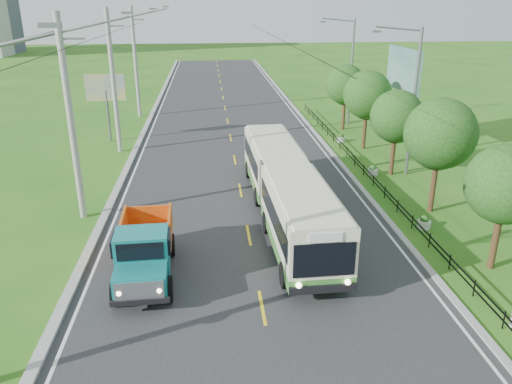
{
  "coord_description": "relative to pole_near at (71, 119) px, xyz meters",
  "views": [
    {
      "loc": [
        -1.69,
        -15.28,
        10.43
      ],
      "look_at": [
        0.42,
        6.76,
        1.9
      ],
      "focal_mm": 35.0,
      "sensor_mm": 36.0,
      "label": 1
    }
  ],
  "objects": [
    {
      "name": "planter_near",
      "position": [
        16.86,
        -3.0,
        -4.81
      ],
      "size": [
        0.64,
        0.64,
        0.67
      ],
      "color": "silver",
      "rests_on": "ground"
    },
    {
      "name": "billboard_right",
      "position": [
        20.56,
        11.0,
        0.25
      ],
      "size": [
        0.24,
        6.0,
        7.3
      ],
      "color": "slate",
      "rests_on": "ground"
    },
    {
      "name": "road",
      "position": [
        8.26,
        11.0,
        -5.08
      ],
      "size": [
        14.0,
        120.0,
        0.02
      ],
      "primitive_type": "cube",
      "color": "#28282B",
      "rests_on": "ground"
    },
    {
      "name": "tree_fourth",
      "position": [
        18.12,
        5.14,
        -1.51
      ],
      "size": [
        3.24,
        3.31,
        5.4
      ],
      "color": "#382314",
      "rests_on": "ground"
    },
    {
      "name": "tree_fifth",
      "position": [
        18.12,
        11.14,
        -1.24
      ],
      "size": [
        3.48,
        3.52,
        5.8
      ],
      "color": "#382314",
      "rests_on": "ground"
    },
    {
      "name": "centre_dash",
      "position": [
        8.26,
        -9.0,
        -5.07
      ],
      "size": [
        0.12,
        2.2,
        0.0
      ],
      "primitive_type": "cube",
      "color": "yellow",
      "rests_on": "road"
    },
    {
      "name": "dump_truck",
      "position": [
        3.85,
        -6.34,
        -3.78
      ],
      "size": [
        2.36,
        5.63,
        2.33
      ],
      "rotation": [
        0.0,
        0.0,
        0.04
      ],
      "color": "#14787A",
      "rests_on": "ground"
    },
    {
      "name": "streetlight_mid",
      "position": [
        18.9,
        5.0,
        -0.19
      ],
      "size": [
        3.02,
        0.2,
        9.07
      ],
      "color": "slate",
      "rests_on": "ground"
    },
    {
      "name": "tree_second",
      "position": [
        18.12,
        -6.86,
        -1.57
      ],
      "size": [
        3.18,
        3.26,
        5.3
      ],
      "color": "#382314",
      "rests_on": "ground"
    },
    {
      "name": "billboard_left",
      "position": [
        -1.24,
        15.0,
        -1.23
      ],
      "size": [
        3.0,
        0.2,
        5.2
      ],
      "color": "slate",
      "rests_on": "ground"
    },
    {
      "name": "ground",
      "position": [
        8.26,
        -9.0,
        -5.09
      ],
      "size": [
        240.0,
        240.0,
        0.0
      ],
      "primitive_type": "plane",
      "color": "#266217",
      "rests_on": "ground"
    },
    {
      "name": "planter_mid",
      "position": [
        16.86,
        5.0,
        -4.81
      ],
      "size": [
        0.64,
        0.64,
        0.67
      ],
      "color": "silver",
      "rests_on": "ground"
    },
    {
      "name": "bus",
      "position": [
        10.25,
        -1.29,
        -3.29
      ],
      "size": [
        2.96,
        15.62,
        3.0
      ],
      "rotation": [
        0.0,
        0.0,
        0.03
      ],
      "color": "#3F8334",
      "rests_on": "ground"
    },
    {
      "name": "curb_right",
      "position": [
        15.41,
        11.0,
        -5.04
      ],
      "size": [
        0.3,
        120.0,
        0.1
      ],
      "primitive_type": "cube",
      "color": "#9E9E99",
      "rests_on": "ground"
    },
    {
      "name": "railing_right",
      "position": [
        16.26,
        5.0,
        -4.79
      ],
      "size": [
        0.04,
        40.0,
        0.6
      ],
      "primitive_type": "cube",
      "color": "black",
      "rests_on": "ground"
    },
    {
      "name": "pole_near",
      "position": [
        0.0,
        0.0,
        0.0
      ],
      "size": [
        3.51,
        0.32,
        10.0
      ],
      "color": "gray",
      "rests_on": "ground"
    },
    {
      "name": "streetlight_far",
      "position": [
        18.9,
        19.0,
        -0.19
      ],
      "size": [
        3.02,
        0.2,
        9.07
      ],
      "color": "slate",
      "rests_on": "ground"
    },
    {
      "name": "planter_far",
      "position": [
        16.86,
        13.0,
        -4.81
      ],
      "size": [
        0.64,
        0.64,
        0.67
      ],
      "color": "silver",
      "rests_on": "ground"
    },
    {
      "name": "curb_left",
      "position": [
        1.06,
        11.0,
        -5.02
      ],
      "size": [
        0.4,
        120.0,
        0.15
      ],
      "primitive_type": "cube",
      "color": "#9E9E99",
      "rests_on": "ground"
    },
    {
      "name": "edge_line_right",
      "position": [
        14.91,
        11.0,
        -5.07
      ],
      "size": [
        0.12,
        120.0,
        0.0
      ],
      "primitive_type": "cube",
      "color": "silver",
      "rests_on": "road"
    },
    {
      "name": "pole_mid",
      "position": [
        0.0,
        12.0,
        0.0
      ],
      "size": [
        3.51,
        0.32,
        10.0
      ],
      "color": "gray",
      "rests_on": "ground"
    },
    {
      "name": "edge_line_left",
      "position": [
        1.61,
        11.0,
        -5.07
      ],
      "size": [
        0.12,
        120.0,
        0.0
      ],
      "primitive_type": "cube",
      "color": "silver",
      "rests_on": "road"
    },
    {
      "name": "tree_back",
      "position": [
        18.12,
        17.14,
        -1.44
      ],
      "size": [
        3.3,
        3.36,
        5.5
      ],
      "color": "#382314",
      "rests_on": "ground"
    },
    {
      "name": "tree_third",
      "position": [
        18.12,
        -0.86,
        -1.11
      ],
      "size": [
        3.6,
        3.62,
        6.0
      ],
      "color": "#382314",
      "rests_on": "ground"
    },
    {
      "name": "pole_far",
      "position": [
        0.0,
        24.0,
        0.0
      ],
      "size": [
        3.51,
        0.32,
        10.0
      ],
      "color": "gray",
      "rests_on": "ground"
    }
  ]
}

